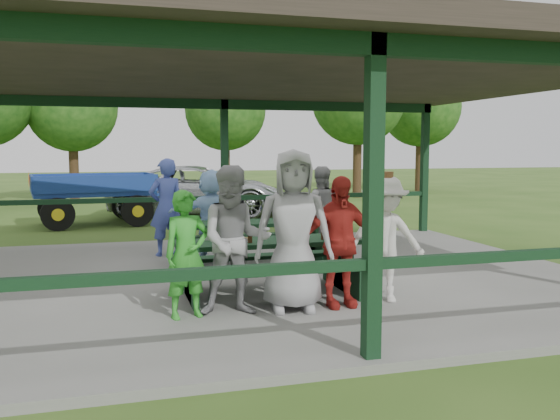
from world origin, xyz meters
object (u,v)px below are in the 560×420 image
object	(u,v)px
contestant_grey_mid	(293,230)
contestant_white_fedora	(385,239)
contestant_green	(187,254)
spectator_lblue	(211,214)
farm_trailer	(94,198)
contestant_red	(339,242)
picnic_table_near	(269,260)
picnic_table_far	(250,238)
pickup_truck	(199,191)
spectator_grey	(320,210)
contestant_grey_left	(235,241)
spectator_blue	(166,207)

from	to	relation	value
contestant_grey_mid	contestant_white_fedora	size ratio (longest dim) A/B	1.17
contestant_green	contestant_grey_mid	world-z (taller)	contestant_grey_mid
spectator_lblue	farm_trailer	distance (m)	6.53
contestant_red	spectator_lblue	distance (m)	3.85
picnic_table_near	contestant_white_fedora	distance (m)	1.58
contestant_green	picnic_table_far	bearing A→B (deg)	49.55
contestant_grey_mid	pickup_truck	distance (m)	11.44
contestant_grey_mid	contestant_red	size ratio (longest dim) A/B	1.20
picnic_table_near	pickup_truck	distance (m)	10.62
spectator_grey	pickup_truck	bearing A→B (deg)	-66.77
picnic_table_near	spectator_lblue	size ratio (longest dim) A/B	1.55
contestant_white_fedora	farm_trailer	bearing A→B (deg)	126.80
contestant_green	spectator_lblue	xyz separation A→B (m)	(0.87, 3.69, 0.05)
picnic_table_near	picnic_table_far	xyz separation A→B (m)	(0.20, 2.00, 0.00)
farm_trailer	spectator_grey	bearing A→B (deg)	-64.08
picnic_table_near	spectator_grey	size ratio (longest dim) A/B	1.52
contestant_green	contestant_grey_left	distance (m)	0.59
picnic_table_near	contestant_green	distance (m)	1.45
contestant_red	contestant_white_fedora	size ratio (longest dim) A/B	0.98
contestant_grey_mid	spectator_grey	distance (m)	4.05
picnic_table_near	contestant_red	size ratio (longest dim) A/B	1.51
spectator_grey	farm_trailer	world-z (taller)	spectator_grey
picnic_table_near	contestant_grey_mid	xyz separation A→B (m)	(0.10, -0.82, 0.51)
pickup_truck	contestant_grey_left	bearing A→B (deg)	-173.11
spectator_lblue	picnic_table_far	bearing A→B (deg)	109.55
contestant_red	pickup_truck	size ratio (longest dim) A/B	0.30
contestant_green	spectator_lblue	size ratio (longest dim) A/B	0.93
spectator_blue	contestant_white_fedora	bearing A→B (deg)	107.42
contestant_white_fedora	spectator_grey	world-z (taller)	contestant_white_fedora
contestant_red	spectator_grey	bearing A→B (deg)	71.72
contestant_green	pickup_truck	xyz separation A→B (m)	(1.73, 11.40, -0.08)
contestant_grey_left	contestant_white_fedora	bearing A→B (deg)	9.27
contestant_grey_left	contestant_white_fedora	distance (m)	1.97
picnic_table_far	contestant_green	world-z (taller)	contestant_green
picnic_table_near	contestant_grey_mid	size ratio (longest dim) A/B	1.26
contestant_white_fedora	spectator_blue	xyz separation A→B (m)	(-2.41, 4.11, 0.08)
contestant_grey_left	contestant_red	world-z (taller)	contestant_grey_left
contestant_green	spectator_grey	bearing A→B (deg)	37.37
contestant_green	spectator_blue	bearing A→B (deg)	74.40
contestant_grey_mid	contestant_grey_left	bearing A→B (deg)	-171.41
contestant_red	pickup_truck	world-z (taller)	contestant_red
contestant_green	contestant_grey_left	world-z (taller)	contestant_grey_left
contestant_green	contestant_grey_mid	xyz separation A→B (m)	(1.29, -0.03, 0.24)
picnic_table_far	pickup_truck	world-z (taller)	pickup_truck
pickup_truck	farm_trailer	bearing A→B (deg)	129.72
picnic_table_near	farm_trailer	world-z (taller)	farm_trailer
pickup_truck	farm_trailer	distance (m)	3.42
picnic_table_far	contestant_green	distance (m)	3.13
contestant_grey_mid	farm_trailer	size ratio (longest dim) A/B	0.46
contestant_grey_left	contestant_grey_mid	world-z (taller)	contestant_grey_mid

